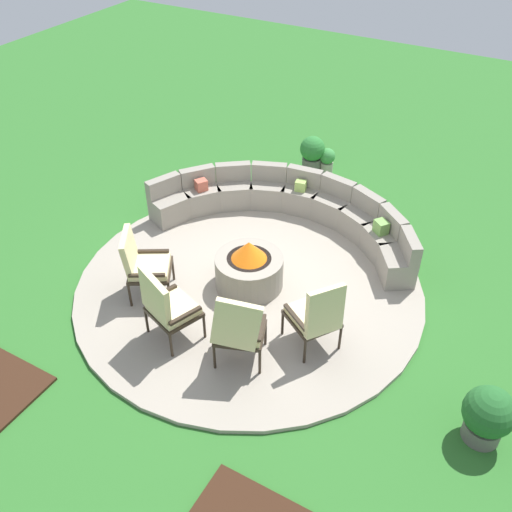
{
  "coord_description": "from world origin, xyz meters",
  "views": [
    {
      "loc": [
        3.22,
        -5.49,
        5.55
      ],
      "look_at": [
        0.0,
        0.2,
        0.45
      ],
      "focal_mm": 40.12,
      "sensor_mm": 36.0,
      "label": 1
    }
  ],
  "objects_px": {
    "potted_plant_0": "(327,160)",
    "potted_plant_2": "(488,415)",
    "lounge_chair_back_left": "(239,329)",
    "fire_pit": "(249,268)",
    "lounge_chair_front_left": "(143,263)",
    "lounge_chair_front_right": "(166,305)",
    "lounge_chair_back_right": "(317,315)",
    "curved_stone_bench": "(291,209)",
    "potted_plant_1": "(312,153)"
  },
  "relations": [
    {
      "from": "fire_pit",
      "to": "lounge_chair_front_left",
      "type": "height_order",
      "value": "lounge_chair_front_left"
    },
    {
      "from": "fire_pit",
      "to": "lounge_chair_front_right",
      "type": "distance_m",
      "value": 1.52
    },
    {
      "from": "lounge_chair_front_left",
      "to": "lounge_chair_front_right",
      "type": "bearing_deg",
      "value": 24.72
    },
    {
      "from": "lounge_chair_front_right",
      "to": "potted_plant_2",
      "type": "xyz_separation_m",
      "value": [
        3.9,
        0.52,
        -0.25
      ]
    },
    {
      "from": "potted_plant_2",
      "to": "lounge_chair_back_left",
      "type": "bearing_deg",
      "value": -171.86
    },
    {
      "from": "lounge_chair_front_right",
      "to": "potted_plant_0",
      "type": "bearing_deg",
      "value": 110.14
    },
    {
      "from": "curved_stone_bench",
      "to": "lounge_chair_back_right",
      "type": "bearing_deg",
      "value": -57.0
    },
    {
      "from": "lounge_chair_front_right",
      "to": "potted_plant_1",
      "type": "distance_m",
      "value": 4.98
    },
    {
      "from": "potted_plant_1",
      "to": "lounge_chair_back_left",
      "type": "bearing_deg",
      "value": -75.23
    },
    {
      "from": "potted_plant_0",
      "to": "fire_pit",
      "type": "bearing_deg",
      "value": -83.97
    },
    {
      "from": "lounge_chair_back_right",
      "to": "potted_plant_0",
      "type": "xyz_separation_m",
      "value": [
        -1.73,
        4.27,
        -0.32
      ]
    },
    {
      "from": "fire_pit",
      "to": "potted_plant_2",
      "type": "xyz_separation_m",
      "value": [
        3.53,
        -0.93,
        0.02
      ]
    },
    {
      "from": "potted_plant_2",
      "to": "fire_pit",
      "type": "bearing_deg",
      "value": 165.24
    },
    {
      "from": "curved_stone_bench",
      "to": "lounge_chair_front_right",
      "type": "relative_size",
      "value": 3.79
    },
    {
      "from": "lounge_chair_back_left",
      "to": "potted_plant_2",
      "type": "height_order",
      "value": "lounge_chair_back_left"
    },
    {
      "from": "lounge_chair_front_right",
      "to": "potted_plant_0",
      "type": "distance_m",
      "value": 5.09
    },
    {
      "from": "lounge_chair_back_right",
      "to": "lounge_chair_back_left",
      "type": "bearing_deg",
      "value": 167.86
    },
    {
      "from": "fire_pit",
      "to": "lounge_chair_back_right",
      "type": "bearing_deg",
      "value": -25.61
    },
    {
      "from": "lounge_chair_back_left",
      "to": "fire_pit",
      "type": "bearing_deg",
      "value": 94.48
    },
    {
      "from": "fire_pit",
      "to": "curved_stone_bench",
      "type": "relative_size",
      "value": 0.22
    },
    {
      "from": "lounge_chair_back_right",
      "to": "potted_plant_2",
      "type": "distance_m",
      "value": 2.21
    },
    {
      "from": "fire_pit",
      "to": "lounge_chair_front_left",
      "type": "distance_m",
      "value": 1.5
    },
    {
      "from": "lounge_chair_front_left",
      "to": "lounge_chair_front_right",
      "type": "xyz_separation_m",
      "value": [
        0.83,
        -0.57,
        0.04
      ]
    },
    {
      "from": "potted_plant_0",
      "to": "potted_plant_2",
      "type": "xyz_separation_m",
      "value": [
        3.91,
        -4.56,
        0.1
      ]
    },
    {
      "from": "lounge_chair_back_right",
      "to": "potted_plant_1",
      "type": "relative_size",
      "value": 1.45
    },
    {
      "from": "potted_plant_1",
      "to": "lounge_chair_back_right",
      "type": "bearing_deg",
      "value": -64.42
    },
    {
      "from": "lounge_chair_front_left",
      "to": "lounge_chair_back_left",
      "type": "height_order",
      "value": "lounge_chair_back_left"
    },
    {
      "from": "lounge_chair_back_left",
      "to": "lounge_chair_front_right",
      "type": "bearing_deg",
      "value": 165.03
    },
    {
      "from": "potted_plant_0",
      "to": "potted_plant_1",
      "type": "relative_size",
      "value": 0.7
    },
    {
      "from": "lounge_chair_front_left",
      "to": "potted_plant_2",
      "type": "relative_size",
      "value": 1.42
    },
    {
      "from": "lounge_chair_front_left",
      "to": "lounge_chair_front_right",
      "type": "height_order",
      "value": "lounge_chair_front_right"
    },
    {
      "from": "lounge_chair_front_left",
      "to": "lounge_chair_back_left",
      "type": "xyz_separation_m",
      "value": [
        1.83,
        -0.47,
        0.03
      ]
    },
    {
      "from": "curved_stone_bench",
      "to": "lounge_chair_back_right",
      "type": "height_order",
      "value": "lounge_chair_back_right"
    },
    {
      "from": "lounge_chair_back_right",
      "to": "curved_stone_bench",
      "type": "bearing_deg",
      "value": 66.26
    },
    {
      "from": "fire_pit",
      "to": "curved_stone_bench",
      "type": "distance_m",
      "value": 1.69
    },
    {
      "from": "lounge_chair_front_right",
      "to": "potted_plant_2",
      "type": "distance_m",
      "value": 3.94
    },
    {
      "from": "lounge_chair_front_left",
      "to": "potted_plant_2",
      "type": "bearing_deg",
      "value": 58.51
    },
    {
      "from": "curved_stone_bench",
      "to": "potted_plant_2",
      "type": "bearing_deg",
      "value": -35.27
    },
    {
      "from": "curved_stone_bench",
      "to": "potted_plant_2",
      "type": "xyz_separation_m",
      "value": [
        3.7,
        -2.61,
        0.03
      ]
    },
    {
      "from": "curved_stone_bench",
      "to": "lounge_chair_back_left",
      "type": "height_order",
      "value": "lounge_chair_back_left"
    },
    {
      "from": "lounge_chair_back_right",
      "to": "potted_plant_0",
      "type": "height_order",
      "value": "lounge_chair_back_right"
    },
    {
      "from": "potted_plant_1",
      "to": "fire_pit",
      "type": "bearing_deg",
      "value": -79.55
    },
    {
      "from": "curved_stone_bench",
      "to": "lounge_chair_front_left",
      "type": "distance_m",
      "value": 2.77
    },
    {
      "from": "lounge_chair_back_left",
      "to": "potted_plant_2",
      "type": "relative_size",
      "value": 1.56
    },
    {
      "from": "fire_pit",
      "to": "potted_plant_1",
      "type": "height_order",
      "value": "fire_pit"
    },
    {
      "from": "fire_pit",
      "to": "potted_plant_0",
      "type": "relative_size",
      "value": 1.86
    },
    {
      "from": "lounge_chair_front_left",
      "to": "potted_plant_2",
      "type": "height_order",
      "value": "lounge_chair_front_left"
    },
    {
      "from": "fire_pit",
      "to": "lounge_chair_back_right",
      "type": "height_order",
      "value": "lounge_chair_back_right"
    },
    {
      "from": "curved_stone_bench",
      "to": "lounge_chair_back_left",
      "type": "xyz_separation_m",
      "value": [
        0.8,
        -3.03,
        0.28
      ]
    },
    {
      "from": "lounge_chair_front_left",
      "to": "potted_plant_0",
      "type": "height_order",
      "value": "lounge_chair_front_left"
    }
  ]
}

